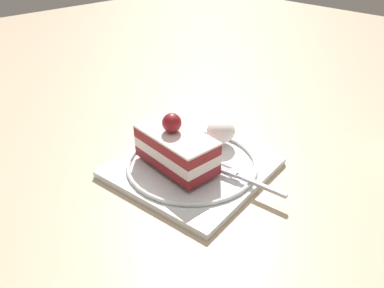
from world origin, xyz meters
name	(u,v)px	position (x,y,z in m)	size (l,w,h in m)	color
ground_plane	(198,161)	(0.00, 0.00, 0.00)	(2.40, 2.40, 0.00)	#C1AB8A
dessert_plate	(192,166)	(0.02, 0.01, 0.01)	(0.23, 0.23, 0.02)	white
cake_slice	(175,147)	(0.04, 0.00, 0.04)	(0.07, 0.12, 0.08)	maroon
whipped_cream_dollop	(220,130)	(-0.05, 0.00, 0.04)	(0.05, 0.05, 0.04)	white
fork	(245,178)	(0.00, 0.09, 0.02)	(0.03, 0.12, 0.00)	silver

